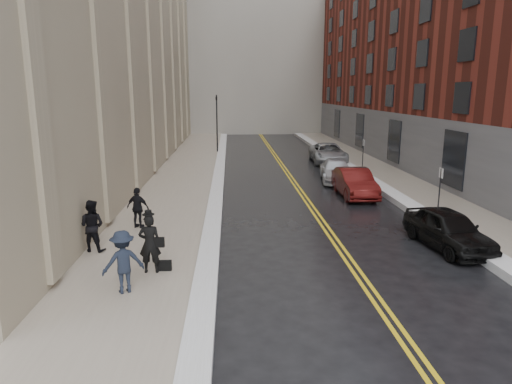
{
  "coord_description": "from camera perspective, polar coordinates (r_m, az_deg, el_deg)",
  "views": [
    {
      "loc": [
        -1.43,
        -11.41,
        5.57
      ],
      "look_at": [
        -0.42,
        6.37,
        1.6
      ],
      "focal_mm": 32.0,
      "sensor_mm": 36.0,
      "label": 1
    }
  ],
  "objects": [
    {
      "name": "lane_stripe_b",
      "position": [
        28.26,
        5.06,
        1.15
      ],
      "size": [
        0.12,
        64.0,
        0.01
      ],
      "primitive_type": "cube",
      "color": "gold",
      "rests_on": "ground"
    },
    {
      "name": "parking_sign_far",
      "position": [
        33.04,
        13.24,
        4.9
      ],
      "size": [
        0.06,
        0.35,
        2.23
      ],
      "color": "black",
      "rests_on": "ground"
    },
    {
      "name": "car_silver_far",
      "position": [
        36.41,
        9.0,
        4.82
      ],
      "size": [
        2.83,
        5.63,
        1.53
      ],
      "primitive_type": "imported",
      "rotation": [
        0.0,
        0.0,
        -0.05
      ],
      "color": "#A0A3A8",
      "rests_on": "ground"
    },
    {
      "name": "car_silver_near",
      "position": [
        29.08,
        10.0,
        2.67
      ],
      "size": [
        2.47,
        4.82,
        1.34
      ],
      "primitive_type": "imported",
      "rotation": [
        0.0,
        0.0,
        -0.13
      ],
      "color": "#B9BBC1",
      "rests_on": "ground"
    },
    {
      "name": "pedestrian_b",
      "position": [
        13.04,
        -16.28,
        -8.36
      ],
      "size": [
        1.3,
        1.05,
        1.75
      ],
      "primitive_type": "imported",
      "rotation": [
        0.0,
        0.0,
        3.56
      ],
      "color": "black",
      "rests_on": "sidewalk_left"
    },
    {
      "name": "sidewalk_left",
      "position": [
        28.12,
        -9.45,
        1.12
      ],
      "size": [
        4.0,
        64.0,
        0.15
      ],
      "primitive_type": "cube",
      "color": "gray",
      "rests_on": "ground"
    },
    {
      "name": "car_black",
      "position": [
        17.81,
        22.89,
        -4.29
      ],
      "size": [
        2.16,
        4.33,
        1.42
      ],
      "primitive_type": "imported",
      "rotation": [
        0.0,
        0.0,
        0.12
      ],
      "color": "black",
      "rests_on": "ground"
    },
    {
      "name": "snow_ridge_left",
      "position": [
        27.96,
        -4.76,
        1.3
      ],
      "size": [
        0.7,
        60.8,
        0.26
      ],
      "primitive_type": "cube",
      "color": "white",
      "rests_on": "ground"
    },
    {
      "name": "pedestrian_c",
      "position": [
        18.9,
        -14.54,
        -1.92
      ],
      "size": [
        1.05,
        0.71,
        1.65
      ],
      "primitive_type": "imported",
      "rotation": [
        0.0,
        0.0,
        2.79
      ],
      "color": "black",
      "rests_on": "sidewalk_left"
    },
    {
      "name": "car_maroon",
      "position": [
        24.98,
        12.22,
        1.14
      ],
      "size": [
        1.59,
        4.53,
        1.49
      ],
      "primitive_type": "imported",
      "rotation": [
        0.0,
        0.0,
        -0.0
      ],
      "color": "#4A0E0D",
      "rests_on": "ground"
    },
    {
      "name": "lane_stripe_a",
      "position": [
        28.23,
        4.58,
        1.15
      ],
      "size": [
        0.12,
        64.0,
        0.01
      ],
      "primitive_type": "cube",
      "color": "gold",
      "rests_on": "ground"
    },
    {
      "name": "traffic_signal",
      "position": [
        41.5,
        -4.92,
        9.08
      ],
      "size": [
        0.18,
        0.15,
        5.2
      ],
      "color": "black",
      "rests_on": "ground"
    },
    {
      "name": "pedestrian_main",
      "position": [
        14.19,
        -13.14,
        -6.31
      ],
      "size": [
        0.67,
        0.45,
        1.82
      ],
      "primitive_type": "imported",
      "rotation": [
        0.0,
        0.0,
        3.16
      ],
      "color": "black",
      "rests_on": "sidewalk_left"
    },
    {
      "name": "building_right",
      "position": [
        39.42,
        26.61,
        16.28
      ],
      "size": [
        14.0,
        50.0,
        18.0
      ],
      "primitive_type": "cube",
      "color": "maroon",
      "rests_on": "ground"
    },
    {
      "name": "ground",
      "position": [
        12.78,
        3.61,
        -13.31
      ],
      "size": [
        160.0,
        160.0,
        0.0
      ],
      "primitive_type": "plane",
      "color": "black",
      "rests_on": "ground"
    },
    {
      "name": "snow_ridge_right",
      "position": [
        29.23,
        13.89,
        1.51
      ],
      "size": [
        0.85,
        60.8,
        0.3
      ],
      "primitive_type": "cube",
      "color": "white",
      "rests_on": "ground"
    },
    {
      "name": "sidewalk_right",
      "position": [
        29.84,
        17.28,
        1.38
      ],
      "size": [
        3.0,
        64.0,
        0.15
      ],
      "primitive_type": "cube",
      "color": "gray",
      "rests_on": "ground"
    },
    {
      "name": "parking_sign_near",
      "position": [
        21.95,
        21.99,
        0.57
      ],
      "size": [
        0.06,
        0.35,
        2.23
      ],
      "color": "black",
      "rests_on": "ground"
    },
    {
      "name": "pedestrian_a",
      "position": [
        16.62,
        -19.83,
        -3.98
      ],
      "size": [
        1.0,
        0.86,
        1.8
      ],
      "primitive_type": "imported",
      "rotation": [
        0.0,
        0.0,
        2.92
      ],
      "color": "black",
      "rests_on": "sidewalk_left"
    }
  ]
}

